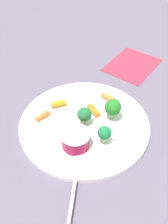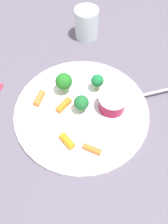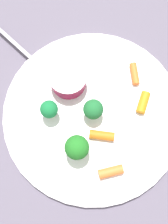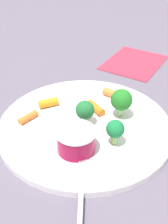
{
  "view_description": "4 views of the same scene",
  "coord_description": "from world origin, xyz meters",
  "px_view_note": "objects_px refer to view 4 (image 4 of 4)",
  "views": [
    {
      "loc": [
        -0.3,
        -0.33,
        0.49
      ],
      "look_at": [
        0.01,
        0.02,
        0.03
      ],
      "focal_mm": 42.97,
      "sensor_mm": 36.0,
      "label": 1
    },
    {
      "loc": [
        -0.13,
        0.27,
        0.47
      ],
      "look_at": [
        -0.01,
        0.01,
        0.02
      ],
      "focal_mm": 36.93,
      "sensor_mm": 36.0,
      "label": 2
    },
    {
      "loc": [
        0.14,
        -0.03,
        0.55
      ],
      "look_at": [
        -0.0,
        -0.02,
        0.03
      ],
      "focal_mm": 50.61,
      "sensor_mm": 36.0,
      "label": 3
    },
    {
      "loc": [
        -0.31,
        -0.28,
        0.34
      ],
      "look_at": [
        0.0,
        0.01,
        0.03
      ],
      "focal_mm": 46.61,
      "sensor_mm": 36.0,
      "label": 4
    }
  ],
  "objects_px": {
    "broccoli_floret_0": "(84,110)",
    "napkin": "(134,62)",
    "fork": "(81,196)",
    "broccoli_floret_1": "(115,130)",
    "broccoli_floret_2": "(121,100)",
    "carrot_stick_1": "(112,94)",
    "carrot_stick_0": "(28,117)",
    "carrot_stick_2": "(48,103)",
    "plate": "(85,126)",
    "sauce_cup": "(76,140)",
    "carrot_stick_3": "(96,108)"
  },
  "relations": [
    {
      "from": "broccoli_floret_0",
      "to": "broccoli_floret_2",
      "type": "relative_size",
      "value": 0.83
    },
    {
      "from": "carrot_stick_1",
      "to": "carrot_stick_2",
      "type": "relative_size",
      "value": 1.07
    },
    {
      "from": "carrot_stick_0",
      "to": "carrot_stick_3",
      "type": "distance_m",
      "value": 0.13
    },
    {
      "from": "broccoli_floret_2",
      "to": "carrot_stick_0",
      "type": "relative_size",
      "value": 1.41
    },
    {
      "from": "carrot_stick_0",
      "to": "carrot_stick_2",
      "type": "distance_m",
      "value": 0.06
    },
    {
      "from": "broccoli_floret_2",
      "to": "carrot_stick_1",
      "type": "relative_size",
      "value": 1.38
    },
    {
      "from": "plate",
      "to": "napkin",
      "type": "bearing_deg",
      "value": 17.23
    },
    {
      "from": "broccoli_floret_1",
      "to": "carrot_stick_1",
      "type": "distance_m",
      "value": 0.15
    },
    {
      "from": "broccoli_floret_2",
      "to": "carrot_stick_0",
      "type": "bearing_deg",
      "value": 137.31
    },
    {
      "from": "sauce_cup",
      "to": "carrot_stick_0",
      "type": "bearing_deg",
      "value": 91.5
    },
    {
      "from": "sauce_cup",
      "to": "broccoli_floret_1",
      "type": "distance_m",
      "value": 0.07
    },
    {
      "from": "napkin",
      "to": "sauce_cup",
      "type": "bearing_deg",
      "value": -160.13
    },
    {
      "from": "carrot_stick_0",
      "to": "carrot_stick_1",
      "type": "xyz_separation_m",
      "value": [
        0.17,
        -0.07,
        0.0
      ]
    },
    {
      "from": "broccoli_floret_0",
      "to": "carrot_stick_1",
      "type": "xyz_separation_m",
      "value": [
        0.1,
        0.02,
        -0.02
      ]
    },
    {
      "from": "fork",
      "to": "napkin",
      "type": "height_order",
      "value": "fork"
    },
    {
      "from": "carrot_stick_2",
      "to": "plate",
      "type": "bearing_deg",
      "value": -84.41
    },
    {
      "from": "broccoli_floret_0",
      "to": "broccoli_floret_2",
      "type": "xyz_separation_m",
      "value": [
        0.06,
        -0.03,
        0.01
      ]
    },
    {
      "from": "carrot_stick_2",
      "to": "napkin",
      "type": "bearing_deg",
      "value": -0.08
    },
    {
      "from": "fork",
      "to": "napkin",
      "type": "xyz_separation_m",
      "value": [
        0.41,
        0.2,
        -0.01
      ]
    },
    {
      "from": "sauce_cup",
      "to": "napkin",
      "type": "bearing_deg",
      "value": 19.87
    },
    {
      "from": "fork",
      "to": "sauce_cup",
      "type": "bearing_deg",
      "value": 47.85
    },
    {
      "from": "broccoli_floret_1",
      "to": "fork",
      "type": "height_order",
      "value": "broccoli_floret_1"
    },
    {
      "from": "plate",
      "to": "carrot_stick_0",
      "type": "distance_m",
      "value": 0.11
    },
    {
      "from": "sauce_cup",
      "to": "carrot_stick_3",
      "type": "xyz_separation_m",
      "value": [
        0.1,
        0.05,
        -0.01
      ]
    },
    {
      "from": "sauce_cup",
      "to": "carrot_stick_1",
      "type": "height_order",
      "value": "sauce_cup"
    },
    {
      "from": "carrot_stick_3",
      "to": "napkin",
      "type": "distance_m",
      "value": 0.26
    },
    {
      "from": "carrot_stick_2",
      "to": "napkin",
      "type": "relative_size",
      "value": 0.23
    },
    {
      "from": "napkin",
      "to": "fork",
      "type": "bearing_deg",
      "value": -154.49
    },
    {
      "from": "carrot_stick_0",
      "to": "carrot_stick_3",
      "type": "xyz_separation_m",
      "value": [
        0.11,
        -0.07,
        0.0
      ]
    },
    {
      "from": "sauce_cup",
      "to": "carrot_stick_0",
      "type": "xyz_separation_m",
      "value": [
        -0.0,
        0.12,
        -0.01
      ]
    },
    {
      "from": "carrot_stick_2",
      "to": "carrot_stick_3",
      "type": "bearing_deg",
      "value": -57.58
    },
    {
      "from": "fork",
      "to": "napkin",
      "type": "distance_m",
      "value": 0.46
    },
    {
      "from": "plate",
      "to": "carrot_stick_2",
      "type": "distance_m",
      "value": 0.09
    },
    {
      "from": "sauce_cup",
      "to": "broccoli_floret_2",
      "type": "distance_m",
      "value": 0.12
    },
    {
      "from": "carrot_stick_0",
      "to": "carrot_stick_2",
      "type": "height_order",
      "value": "carrot_stick_2"
    },
    {
      "from": "broccoli_floret_0",
      "to": "broccoli_floret_1",
      "type": "distance_m",
      "value": 0.07
    },
    {
      "from": "broccoli_floret_2",
      "to": "carrot_stick_2",
      "type": "distance_m",
      "value": 0.14
    },
    {
      "from": "sauce_cup",
      "to": "napkin",
      "type": "distance_m",
      "value": 0.37
    },
    {
      "from": "carrot_stick_0",
      "to": "carrot_stick_3",
      "type": "relative_size",
      "value": 0.93
    },
    {
      "from": "broccoli_floret_2",
      "to": "carrot_stick_3",
      "type": "height_order",
      "value": "broccoli_floret_2"
    },
    {
      "from": "sauce_cup",
      "to": "napkin",
      "type": "height_order",
      "value": "sauce_cup"
    },
    {
      "from": "plate",
      "to": "carrot_stick_0",
      "type": "xyz_separation_m",
      "value": [
        -0.06,
        0.08,
        0.01
      ]
    },
    {
      "from": "carrot_stick_1",
      "to": "fork",
      "type": "xyz_separation_m",
      "value": [
        -0.23,
        -0.13,
        -0.01
      ]
    },
    {
      "from": "broccoli_floret_0",
      "to": "broccoli_floret_2",
      "type": "distance_m",
      "value": 0.07
    },
    {
      "from": "broccoli_floret_0",
      "to": "broccoli_floret_1",
      "type": "xyz_separation_m",
      "value": [
        -0.01,
        -0.07,
        0.0
      ]
    },
    {
      "from": "broccoli_floret_0",
      "to": "napkin",
      "type": "relative_size",
      "value": 0.28
    },
    {
      "from": "sauce_cup",
      "to": "broccoli_floret_1",
      "type": "height_order",
      "value": "broccoli_floret_1"
    },
    {
      "from": "carrot_stick_0",
      "to": "carrot_stick_3",
      "type": "height_order",
      "value": "carrot_stick_3"
    },
    {
      "from": "sauce_cup",
      "to": "carrot_stick_3",
      "type": "distance_m",
      "value": 0.11
    },
    {
      "from": "broccoli_floret_2",
      "to": "carrot_stick_1",
      "type": "height_order",
      "value": "broccoli_floret_2"
    }
  ]
}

